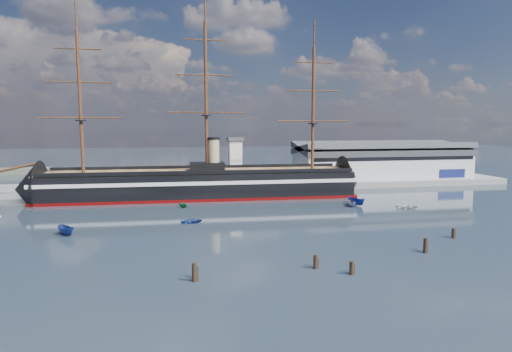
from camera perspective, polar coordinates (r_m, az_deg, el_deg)
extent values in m
plane|color=#1E2A36|center=(107.51, -1.80, -4.48)|extent=(600.00, 600.00, 0.00)
cube|color=slate|center=(144.17, -0.18, -1.56)|extent=(180.00, 18.00, 2.00)
cube|color=#B7BABC|center=(162.96, 16.37, 1.62)|extent=(62.00, 20.00, 10.00)
cube|color=#3F4247|center=(162.57, 16.43, 3.58)|extent=(63.00, 21.00, 2.00)
cube|color=silver|center=(139.01, -2.78, 1.85)|extent=(4.00, 4.00, 14.00)
cube|color=#3F4247|center=(138.56, -2.80, 4.94)|extent=(5.00, 5.00, 1.00)
cube|color=black|center=(125.47, -7.43, -1.04)|extent=(88.47, 18.81, 7.00)
cube|color=silver|center=(125.31, -7.44, -0.50)|extent=(90.47, 19.11, 1.00)
cube|color=#4F0304|center=(126.02, -7.41, -2.69)|extent=(90.47, 19.07, 0.90)
cone|color=black|center=(131.15, -28.16, -1.60)|extent=(14.49, 16.12, 15.68)
cone|color=black|center=(136.48, 12.45, -0.64)|extent=(11.50, 16.02, 15.68)
cube|color=brown|center=(125.02, -7.46, 0.59)|extent=(88.43, 17.53, 0.40)
cube|color=black|center=(125.02, -6.55, 1.25)|extent=(10.19, 6.32, 2.50)
cylinder|color=tan|center=(124.90, -5.66, 2.87)|extent=(3.20, 3.20, 9.00)
cylinder|color=#381E0F|center=(132.29, -30.56, 0.64)|extent=(17.77, 1.27, 4.43)
cylinder|color=#381E0F|center=(126.53, -22.40, 8.92)|extent=(0.90, 0.90, 38.00)
cylinder|color=#381E0F|center=(124.65, -6.68, 10.34)|extent=(0.90, 0.90, 42.00)
cylinder|color=#381E0F|center=(130.94, 7.62, 8.85)|extent=(0.90, 0.90, 36.00)
imported|color=navy|center=(90.68, -23.93, -7.23)|extent=(6.00, 5.28, 2.36)
imported|color=navy|center=(94.08, -8.56, -6.21)|extent=(1.16, 2.88, 1.35)
imported|color=gray|center=(113.87, 12.67, -4.01)|extent=(5.29, 2.80, 2.01)
imported|color=#16532A|center=(111.43, -9.72, -4.17)|extent=(5.53, 5.22, 1.95)
imported|color=silver|center=(115.44, 19.46, -4.09)|extent=(3.28, 3.41, 1.58)
imported|color=navy|center=(115.88, 13.23, -3.83)|extent=(6.93, 4.75, 2.61)
cylinder|color=black|center=(60.34, -8.20, -13.75)|extent=(0.64, 0.64, 3.31)
cylinder|color=black|center=(63.74, 12.61, -12.71)|extent=(0.64, 0.64, 2.66)
cylinder|color=black|center=(77.35, 21.60, -9.51)|extent=(0.64, 0.64, 3.25)
cylinder|color=black|center=(88.97, 24.79, -7.54)|extent=(0.64, 0.64, 2.61)
cylinder|color=black|center=(65.25, 7.92, -12.14)|extent=(0.64, 0.64, 2.81)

